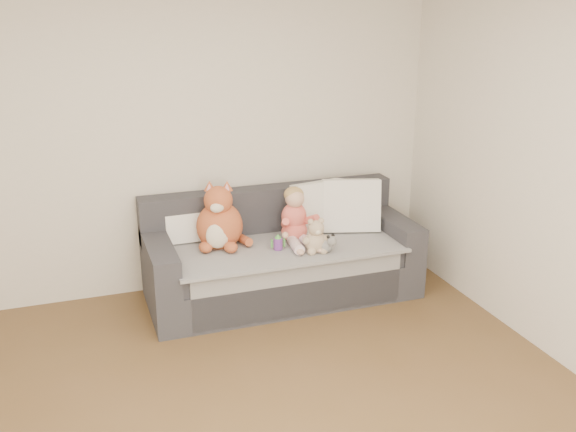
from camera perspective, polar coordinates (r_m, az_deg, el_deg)
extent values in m
plane|color=silver|center=(5.29, -10.54, 6.81)|extent=(4.50, 0.00, 4.50)
cube|color=#2A292F|center=(5.38, -0.53, -5.58)|extent=(2.20, 0.90, 0.30)
cube|color=#2A292F|center=(5.26, -0.43, -3.47)|extent=(1.90, 0.80, 0.15)
cube|color=#2A292F|center=(5.51, -1.72, 0.59)|extent=(2.20, 0.20, 0.40)
cube|color=#2A292F|center=(5.05, -11.37, -3.91)|extent=(0.20, 0.90, 0.30)
cube|color=#2A292F|center=(5.64, 9.13, -1.35)|extent=(0.20, 0.90, 0.30)
cube|color=#969699|center=(5.21, -0.36, -2.67)|extent=(1.85, 0.88, 0.02)
cube|color=#969699|center=(4.97, 1.11, -6.76)|extent=(1.70, 0.02, 0.41)
cube|color=white|center=(5.30, -8.86, -0.39)|extent=(0.38, 0.17, 0.36)
cube|color=white|center=(5.47, 2.80, 0.84)|extent=(0.50, 0.30, 0.44)
cube|color=white|center=(5.49, 5.64, 0.95)|extent=(0.53, 0.35, 0.46)
ellipsoid|color=#EE5854|center=(5.26, 0.57, -1.33)|extent=(0.22, 0.18, 0.18)
ellipsoid|color=#EE5854|center=(5.23, 0.54, -0.01)|extent=(0.21, 0.18, 0.23)
ellipsoid|color=#DBAA8C|center=(5.17, 0.61, 1.58)|extent=(0.16, 0.16, 0.16)
ellipsoid|color=tan|center=(5.18, 0.52, 1.92)|extent=(0.16, 0.16, 0.13)
cylinder|color=#EE5854|center=(5.14, -0.25, -0.61)|extent=(0.12, 0.22, 0.14)
cylinder|color=#EE5854|center=(5.21, 1.90, -0.34)|extent=(0.13, 0.22, 0.14)
ellipsoid|color=#DBAA8C|center=(5.08, -0.25, -1.72)|extent=(0.05, 0.05, 0.05)
ellipsoid|color=#DBAA8C|center=(5.18, 2.56, -1.34)|extent=(0.05, 0.05, 0.05)
cylinder|color=#E5B2C6|center=(5.10, 0.68, -2.59)|extent=(0.11, 0.28, 0.09)
cylinder|color=#E5B2C6|center=(5.14, 1.98, -2.41)|extent=(0.13, 0.28, 0.09)
ellipsoid|color=#DBAA8C|center=(4.98, 1.09, -3.20)|extent=(0.06, 0.09, 0.05)
ellipsoid|color=#DBAA8C|center=(5.03, 2.74, -2.96)|extent=(0.06, 0.09, 0.05)
ellipsoid|color=#A94725|center=(5.15, -6.10, -0.90)|extent=(0.37, 0.32, 0.39)
ellipsoid|color=beige|center=(5.04, -6.23, -1.71)|extent=(0.19, 0.09, 0.22)
ellipsoid|color=#A94725|center=(5.05, -6.22, 1.41)|extent=(0.23, 0.23, 0.23)
ellipsoid|color=beige|center=(4.97, -6.33, 0.74)|extent=(0.11, 0.07, 0.08)
cone|color=#A94725|center=(5.07, -6.99, 2.71)|extent=(0.11, 0.11, 0.08)
cone|color=pink|center=(5.06, -7.01, 2.61)|extent=(0.07, 0.07, 0.05)
cone|color=#A94725|center=(5.05, -5.44, 2.71)|extent=(0.11, 0.11, 0.08)
cone|color=pink|center=(5.04, -5.45, 2.61)|extent=(0.07, 0.07, 0.05)
ellipsoid|color=#A94725|center=(5.07, -7.33, -2.77)|extent=(0.11, 0.13, 0.09)
ellipsoid|color=#A94725|center=(5.05, -5.11, -2.78)|extent=(0.11, 0.13, 0.09)
cylinder|color=#A94725|center=(5.23, -4.06, -2.04)|extent=(0.11, 0.26, 0.09)
ellipsoid|color=tan|center=(5.04, 2.47, -2.32)|extent=(0.18, 0.15, 0.18)
ellipsoid|color=tan|center=(4.99, 2.52, -1.09)|extent=(0.13, 0.13, 0.13)
ellipsoid|color=tan|center=(4.97, 2.02, -0.51)|extent=(0.05, 0.05, 0.05)
ellipsoid|color=tan|center=(4.99, 2.97, -0.43)|extent=(0.05, 0.05, 0.05)
ellipsoid|color=beige|center=(4.95, 2.69, -1.43)|extent=(0.05, 0.05, 0.05)
ellipsoid|color=tan|center=(4.99, 1.66, -2.21)|extent=(0.06, 0.06, 0.06)
ellipsoid|color=tan|center=(5.03, 3.42, -2.03)|extent=(0.06, 0.06, 0.06)
ellipsoid|color=tan|center=(5.00, 2.12, -3.17)|extent=(0.07, 0.07, 0.07)
ellipsoid|color=tan|center=(5.02, 3.18, -3.06)|extent=(0.07, 0.07, 0.07)
ellipsoid|color=white|center=(5.06, 3.27, -2.54)|extent=(0.13, 0.16, 0.12)
ellipsoid|color=white|center=(4.99, 3.92, -2.24)|extent=(0.08, 0.08, 0.08)
ellipsoid|color=black|center=(4.97, 3.60, -1.86)|extent=(0.03, 0.03, 0.03)
ellipsoid|color=black|center=(5.00, 4.03, -1.73)|extent=(0.03, 0.03, 0.03)
cylinder|color=#713592|center=(5.08, -0.89, -2.48)|extent=(0.08, 0.08, 0.09)
cone|color=green|center=(5.06, -0.90, -1.83)|extent=(0.08, 0.08, 0.04)
cylinder|color=green|center=(5.07, -1.45, -2.46)|extent=(0.02, 0.02, 0.07)
cylinder|color=green|center=(5.09, -0.34, -2.38)|extent=(0.02, 0.02, 0.07)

